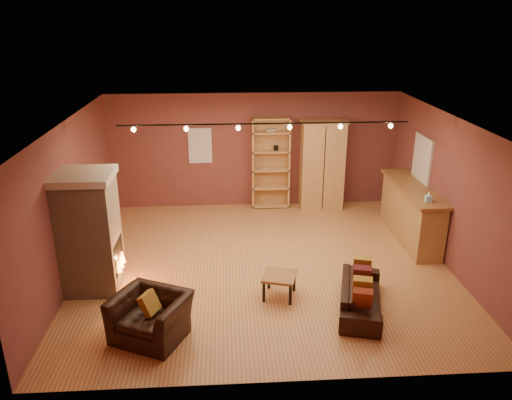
{
  "coord_description": "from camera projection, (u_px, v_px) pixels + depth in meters",
  "views": [
    {
      "loc": [
        -0.71,
        -8.53,
        4.6
      ],
      "look_at": [
        -0.14,
        0.2,
        1.27
      ],
      "focal_mm": 35.0,
      "sensor_mm": 36.0,
      "label": 1
    }
  ],
  "objects": [
    {
      "name": "bar_counter",
      "position": [
        411.0,
        213.0,
        10.54
      ],
      "size": [
        0.66,
        2.48,
        1.19
      ],
      "color": "tan",
      "rests_on": "floor"
    },
    {
      "name": "ceiling",
      "position": [
        265.0,
        122.0,
        8.64
      ],
      "size": [
        7.0,
        7.0,
        0.0
      ],
      "primitive_type": "plane",
      "rotation": [
        3.14,
        0.0,
        0.0
      ],
      "color": "brown",
      "rests_on": "back_wall"
    },
    {
      "name": "armoire",
      "position": [
        322.0,
        164.0,
        12.11
      ],
      "size": [
        1.09,
        0.62,
        2.21
      ],
      "color": "tan",
      "rests_on": "floor"
    },
    {
      "name": "floor",
      "position": [
        264.0,
        265.0,
        9.63
      ],
      "size": [
        7.0,
        7.0,
        0.0
      ],
      "primitive_type": "plane",
      "color": "#A66A3B",
      "rests_on": "ground"
    },
    {
      "name": "right_window",
      "position": [
        422.0,
        159.0,
        10.56
      ],
      "size": [
        0.05,
        0.9,
        1.0
      ],
      "primitive_type": "cube",
      "color": "silver",
      "rests_on": "right_wall"
    },
    {
      "name": "back_window",
      "position": [
        200.0,
        146.0,
        12.02
      ],
      "size": [
        0.56,
        0.04,
        0.86
      ],
      "primitive_type": "cube",
      "color": "silver",
      "rests_on": "back_wall"
    },
    {
      "name": "tissue_box",
      "position": [
        429.0,
        197.0,
        9.48
      ],
      "size": [
        0.12,
        0.12,
        0.21
      ],
      "rotation": [
        0.0,
        0.0,
        -0.09
      ],
      "color": "#95CFEF",
      "rests_on": "bar_counter"
    },
    {
      "name": "track_rail",
      "position": [
        264.0,
        126.0,
        8.87
      ],
      "size": [
        5.2,
        0.09,
        0.13
      ],
      "color": "black",
      "rests_on": "ceiling"
    },
    {
      "name": "loveseat",
      "position": [
        361.0,
        290.0,
        8.1
      ],
      "size": [
        0.89,
        1.71,
        0.71
      ],
      "rotation": [
        0.0,
        0.0,
        1.31
      ],
      "color": "black",
      "rests_on": "floor"
    },
    {
      "name": "right_wall",
      "position": [
        450.0,
        193.0,
        9.35
      ],
      "size": [
        0.02,
        6.5,
        2.8
      ],
      "primitive_type": "cube",
      "color": "brown",
      "rests_on": "floor"
    },
    {
      "name": "left_wall",
      "position": [
        70.0,
        201.0,
        8.93
      ],
      "size": [
        0.02,
        6.5,
        2.8
      ],
      "primitive_type": "cube",
      "color": "brown",
      "rests_on": "floor"
    },
    {
      "name": "coffee_table",
      "position": [
        279.0,
        278.0,
        8.46
      ],
      "size": [
        0.67,
        0.67,
        0.41
      ],
      "rotation": [
        0.0,
        0.0,
        -0.28
      ],
      "color": "#986437",
      "rests_on": "floor"
    },
    {
      "name": "fireplace",
      "position": [
        90.0,
        232.0,
        8.52
      ],
      "size": [
        1.01,
        0.98,
        2.12
      ],
      "color": "tan",
      "rests_on": "floor"
    },
    {
      "name": "bookcase",
      "position": [
        270.0,
        162.0,
        12.17
      ],
      "size": [
        0.92,
        0.36,
        2.25
      ],
      "color": "tan",
      "rests_on": "floor"
    },
    {
      "name": "armchair",
      "position": [
        150.0,
        310.0,
        7.37
      ],
      "size": [
        1.24,
        1.06,
        0.91
      ],
      "rotation": [
        0.0,
        0.0,
        -0.44
      ],
      "color": "black",
      "rests_on": "floor"
    },
    {
      "name": "back_wall",
      "position": [
        254.0,
        151.0,
        12.17
      ],
      "size": [
        7.0,
        0.02,
        2.8
      ],
      "primitive_type": "cube",
      "color": "brown",
      "rests_on": "floor"
    }
  ]
}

